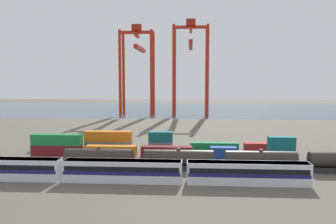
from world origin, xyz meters
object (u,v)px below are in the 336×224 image
Objects in this scene: shipping_container_7 at (57,146)px; gantry_crane_central at (191,57)px; freight_tank_row at (261,161)px; shipping_container_10 at (161,147)px; shipping_container_8 at (108,146)px; passenger_train at (123,170)px; shipping_container_12 at (214,148)px; shipping_container_4 at (223,152)px; gantry_crane_west at (138,61)px.

gantry_crane_central is (34.43, 96.27, 29.13)m from shipping_container_7.
freight_tank_row reaches higher than shipping_container_10.
shipping_container_7 is 1.00× the size of shipping_container_8.
passenger_train reaches higher than shipping_container_12.
shipping_container_4 is 16.31m from shipping_container_10.
freight_tank_row is 1.62× the size of gantry_crane_central.
gantry_crane_central is at bearing 85.60° from shipping_container_10.
gantry_crane_central reaches higher than shipping_container_12.
gantry_crane_central is at bearing 1.66° from gantry_crane_west.
shipping_container_4 is 0.13× the size of gantry_crane_west.
shipping_container_12 is (13.51, 0.00, 0.00)m from shipping_container_10.
gantry_crane_west is 0.95× the size of gantry_crane_central.
shipping_container_8 is 2.00× the size of shipping_container_10.
freight_tank_row is at bearing -82.84° from gantry_crane_central.
shipping_container_4 is at bearing 45.64° from passenger_train.
shipping_container_7 is at bearing -109.68° from gantry_crane_central.
gantry_crane_central reaches higher than freight_tank_row.
freight_tank_row reaches higher than shipping_container_7.
freight_tank_row reaches higher than shipping_container_12.
shipping_container_8 and shipping_container_10 have the same top height.
shipping_container_4 and shipping_container_10 have the same top height.
shipping_container_4 is 0.50× the size of shipping_container_7.
gantry_crane_central reaches higher than shipping_container_4.
gantry_crane_west is (-7.10, 95.46, 27.46)m from shipping_container_8.
passenger_train is at bearing -124.72° from shipping_container_12.
shipping_container_7 is at bearing 172.14° from shipping_container_4.
freight_tank_row is 117.65m from gantry_crane_central.
shipping_container_10 is (-21.63, 17.03, -0.79)m from freight_tank_row.
shipping_container_10 is at bearing 180.00° from shipping_container_12.
shipping_container_12 is 0.26× the size of gantry_crane_west.
shipping_container_4 is 0.50× the size of shipping_container_8.
shipping_container_12 is at bearing 106.47° from shipping_container_4.
gantry_crane_central reaches higher than shipping_container_8.
shipping_container_7 is 1.00× the size of shipping_container_12.
shipping_container_7 and shipping_container_8 have the same top height.
freight_tank_row is at bearing -38.21° from shipping_container_10.
passenger_train is at bearing -95.58° from gantry_crane_central.
gantry_crane_central is (7.40, 96.27, 29.13)m from shipping_container_10.
freight_tank_row reaches higher than shipping_container_4.
shipping_container_4 is at bearing -20.94° from shipping_container_10.
shipping_container_10 is at bearing 141.79° from freight_tank_row.
shipping_container_4 is at bearing -11.47° from shipping_container_8.
freight_tank_row is (26.18, 9.04, -0.05)m from passenger_train.
shipping_container_8 is 27.03m from shipping_container_12.
shipping_container_10 is at bearing -94.40° from gantry_crane_central.
freight_tank_row is 51.56m from shipping_container_7.
shipping_container_8 is (-35.15, 17.03, -0.79)m from freight_tank_row.
shipping_container_4 is 6.08m from shipping_container_12.
passenger_train is 34.43m from shipping_container_7.
freight_tank_row is at bearing -64.51° from shipping_container_12.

